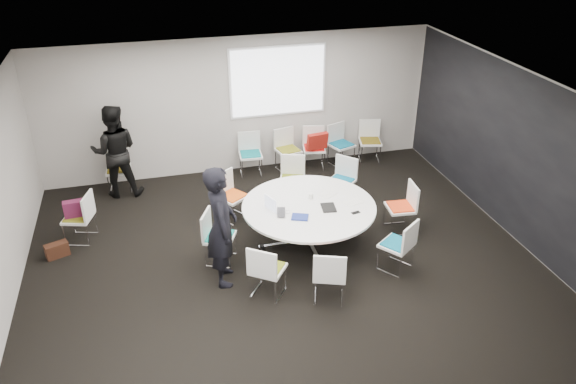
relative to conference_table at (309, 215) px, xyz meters
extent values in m
cube|color=black|center=(-0.54, -0.35, -0.56)|extent=(8.00, 7.00, 0.04)
cube|color=white|center=(-0.54, -0.35, 2.28)|extent=(8.00, 7.00, 0.04)
cube|color=#A7A29D|center=(-0.54, 3.17, 0.86)|extent=(8.00, 0.04, 2.80)
cube|color=#A7A29D|center=(-0.54, -3.87, 0.86)|extent=(8.00, 0.04, 2.80)
cube|color=#A7A29D|center=(3.48, -0.35, 0.86)|extent=(0.04, 7.00, 2.80)
cube|color=black|center=(3.45, -0.35, 0.86)|extent=(0.01, 6.94, 2.74)
cube|color=silver|center=(0.00, 0.00, -0.50)|extent=(0.90, 0.90, 0.08)
cylinder|color=silver|center=(0.00, 0.00, -0.17)|extent=(0.10, 0.10, 0.65)
cylinder|color=white|center=(0.00, 0.00, 0.17)|extent=(2.19, 2.19, 0.04)
cube|color=white|center=(0.26, 3.11, 1.31)|extent=(1.90, 0.03, 1.35)
cube|color=silver|center=(1.64, 0.00, -0.33)|extent=(0.46, 0.46, 0.42)
cube|color=white|center=(1.64, 0.00, -0.10)|extent=(0.48, 0.50, 0.04)
cube|color=red|center=(1.64, 0.00, -0.07)|extent=(0.41, 0.43, 0.03)
cube|color=white|center=(1.85, -0.02, 0.13)|extent=(0.08, 0.46, 0.42)
cube|color=silver|center=(0.98, 1.18, -0.33)|extent=(0.59, 0.59, 0.42)
cube|color=white|center=(0.98, 1.18, -0.10)|extent=(0.64, 0.64, 0.04)
cube|color=#095C80|center=(0.98, 1.18, -0.07)|extent=(0.55, 0.55, 0.03)
cube|color=white|center=(1.14, 1.32, 0.13)|extent=(0.34, 0.36, 0.42)
cube|color=silver|center=(0.11, 1.46, -0.33)|extent=(0.53, 0.53, 0.42)
cube|color=white|center=(0.11, 1.46, -0.10)|extent=(0.58, 0.57, 0.04)
cube|color=#5E6A16|center=(0.11, 1.46, -0.07)|extent=(0.50, 0.49, 0.03)
cube|color=white|center=(0.18, 1.66, 0.13)|extent=(0.45, 0.18, 0.42)
cube|color=silver|center=(-1.08, 1.11, -0.33)|extent=(0.59, 0.59, 0.42)
cube|color=white|center=(-1.08, 1.11, -0.10)|extent=(0.63, 0.63, 0.04)
cube|color=#D35011|center=(-1.08, 1.11, -0.07)|extent=(0.55, 0.54, 0.03)
cube|color=white|center=(-1.20, 1.28, 0.13)|extent=(0.39, 0.30, 0.42)
cube|color=silver|center=(-1.50, -0.14, -0.33)|extent=(0.55, 0.55, 0.42)
cube|color=white|center=(-1.50, -0.14, -0.10)|extent=(0.59, 0.60, 0.04)
cube|color=#0A8276|center=(-1.50, -0.14, -0.07)|extent=(0.51, 0.52, 0.03)
cube|color=white|center=(-1.69, -0.06, 0.13)|extent=(0.22, 0.44, 0.42)
cube|color=silver|center=(-0.96, -1.14, -0.33)|extent=(0.59, 0.59, 0.42)
cube|color=white|center=(-0.96, -1.14, -0.10)|extent=(0.63, 0.63, 0.04)
cube|color=#657215|center=(-0.96, -1.14, -0.07)|extent=(0.55, 0.54, 0.03)
cube|color=white|center=(-1.08, -1.31, 0.13)|extent=(0.39, 0.30, 0.42)
cube|color=silver|center=(-0.13, -1.47, -0.33)|extent=(0.54, 0.54, 0.42)
cube|color=white|center=(-0.13, -1.47, -0.10)|extent=(0.59, 0.57, 0.04)
cube|color=red|center=(-0.13, -1.47, -0.07)|extent=(0.51, 0.50, 0.03)
cube|color=white|center=(-0.20, -1.67, 0.13)|extent=(0.44, 0.20, 0.42)
cube|color=silver|center=(1.11, -1.03, -0.33)|extent=(0.59, 0.59, 0.42)
cube|color=white|center=(1.11, -1.03, -0.10)|extent=(0.63, 0.63, 0.04)
cube|color=#095E7A|center=(1.11, -1.03, -0.07)|extent=(0.55, 0.54, 0.03)
cube|color=white|center=(1.23, -1.20, 0.13)|extent=(0.39, 0.30, 0.42)
cube|color=silver|center=(-0.42, 2.78, -0.33)|extent=(0.45, 0.45, 0.42)
cube|color=white|center=(-0.42, 2.78, -0.10)|extent=(0.49, 0.48, 0.04)
cube|color=#0C7980|center=(-0.42, 2.78, -0.07)|extent=(0.43, 0.41, 0.03)
cube|color=white|center=(-0.40, 2.99, 0.13)|extent=(0.46, 0.07, 0.42)
cube|color=silver|center=(0.39, 2.80, -0.33)|extent=(0.51, 0.51, 0.42)
cube|color=white|center=(0.39, 2.80, -0.10)|extent=(0.55, 0.53, 0.04)
cube|color=olive|center=(0.39, 2.80, -0.07)|extent=(0.48, 0.46, 0.03)
cube|color=white|center=(0.34, 3.00, 0.13)|extent=(0.46, 0.14, 0.42)
cube|color=silver|center=(0.95, 2.76, -0.33)|extent=(0.50, 0.50, 0.42)
cube|color=white|center=(0.95, 2.76, -0.10)|extent=(0.54, 0.52, 0.04)
cube|color=red|center=(0.95, 2.76, -0.07)|extent=(0.47, 0.45, 0.03)
cube|color=white|center=(0.99, 2.96, 0.13)|extent=(0.46, 0.13, 0.42)
cube|color=silver|center=(1.57, 2.78, -0.33)|extent=(0.54, 0.54, 0.42)
cube|color=white|center=(1.57, 2.78, -0.10)|extent=(0.58, 0.57, 0.04)
cube|color=#0D6589|center=(1.57, 2.78, -0.07)|extent=(0.51, 0.49, 0.03)
cube|color=white|center=(1.49, 2.98, 0.13)|extent=(0.44, 0.19, 0.42)
cube|color=silver|center=(2.23, 2.80, -0.33)|extent=(0.51, 0.51, 0.42)
cube|color=white|center=(2.23, 2.80, -0.10)|extent=(0.55, 0.54, 0.04)
cube|color=brown|center=(2.23, 2.80, -0.07)|extent=(0.48, 0.46, 0.03)
cube|color=white|center=(2.28, 3.00, 0.13)|extent=(0.46, 0.14, 0.42)
cube|color=silver|center=(-3.70, 1.07, -0.33)|extent=(0.53, 0.53, 0.42)
cube|color=white|center=(-3.70, 1.07, -0.10)|extent=(0.56, 0.57, 0.04)
cube|color=olive|center=(-3.70, 1.07, -0.07)|extent=(0.48, 0.50, 0.03)
cube|color=white|center=(-3.50, 1.01, 0.13)|extent=(0.17, 0.45, 0.42)
cube|color=silver|center=(-3.05, 2.76, -0.33)|extent=(0.44, 0.44, 0.42)
cube|color=white|center=(-3.05, 2.76, -0.10)|extent=(0.49, 0.47, 0.04)
cube|color=olive|center=(-3.05, 2.76, -0.07)|extent=(0.42, 0.40, 0.03)
cube|color=white|center=(-3.04, 2.97, 0.13)|extent=(0.46, 0.06, 0.42)
imported|color=black|center=(-1.52, -0.63, 0.42)|extent=(0.53, 0.74, 1.90)
imported|color=black|center=(-3.05, 2.61, 0.37)|extent=(0.93, 0.75, 1.82)
imported|color=#333338|center=(-0.45, -0.14, 0.21)|extent=(0.27, 0.36, 0.03)
cube|color=silver|center=(-0.65, -0.01, 0.32)|extent=(0.13, 0.28, 0.22)
cube|color=black|center=(0.28, -0.17, 0.20)|extent=(0.26, 0.33, 0.02)
cube|color=navy|center=(-0.25, -0.34, 0.21)|extent=(0.32, 0.28, 0.03)
cube|color=silver|center=(0.43, 0.29, 0.20)|extent=(0.37, 0.34, 0.00)
cube|color=silver|center=(0.73, -0.08, 0.20)|extent=(0.35, 0.28, 0.00)
cylinder|color=white|center=(0.10, 0.22, 0.24)|extent=(0.08, 0.08, 0.09)
cube|color=black|center=(0.65, -0.42, 0.20)|extent=(0.15, 0.10, 0.01)
cube|color=#571735|center=(-3.70, 1.07, 0.08)|extent=(0.41, 0.18, 0.28)
cube|color=#331A10|center=(-4.05, 0.66, -0.42)|extent=(0.39, 0.28, 0.24)
cube|color=maroon|center=(0.95, 2.55, 0.16)|extent=(0.46, 0.22, 0.36)
camera|label=1|loc=(-2.36, -7.58, 4.74)|focal=35.00mm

